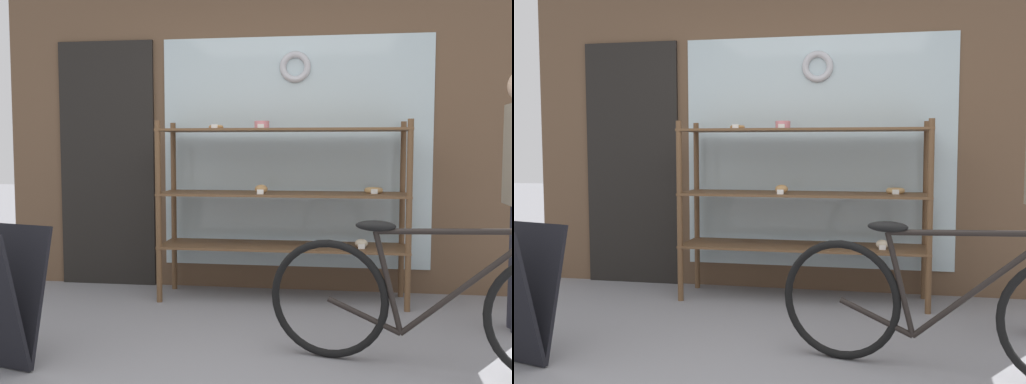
# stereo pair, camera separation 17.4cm
# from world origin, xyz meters

# --- Properties ---
(storefront_facade) EXTENTS (4.62, 0.13, 3.56)m
(storefront_facade) POSITION_xyz_m (-0.04, 2.24, 1.72)
(storefront_facade) COLOR brown
(storefront_facade) RESTS_ON ground_plane
(display_case) EXTENTS (1.91, 0.46, 1.40)m
(display_case) POSITION_xyz_m (0.14, 1.88, 0.84)
(display_case) COLOR brown
(display_case) RESTS_ON ground_plane
(bicycle) EXTENTS (1.79, 0.57, 0.81)m
(bicycle) POSITION_xyz_m (1.05, 0.54, 0.36)
(bicycle) COLOR black
(bicycle) RESTS_ON ground_plane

